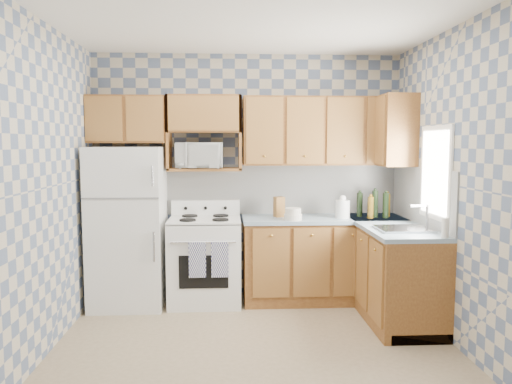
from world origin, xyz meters
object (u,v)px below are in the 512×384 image
microwave (200,155)px  electric_kettle (343,209)px  refrigerator (128,227)px  stove_body (205,261)px

microwave → electric_kettle: bearing=-7.0°
refrigerator → microwave: (0.75, 0.16, 0.75)m
microwave → electric_kettle: size_ratio=2.62×
stove_body → microwave: (-0.05, 0.14, 1.14)m
stove_body → microwave: bearing=111.3°
stove_body → refrigerator: bearing=-178.2°
refrigerator → electric_kettle: (2.28, -0.04, 0.18)m
refrigerator → electric_kettle: 2.29m
electric_kettle → stove_body: bearing=177.6°
refrigerator → stove_body: (0.80, 0.03, -0.39)m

